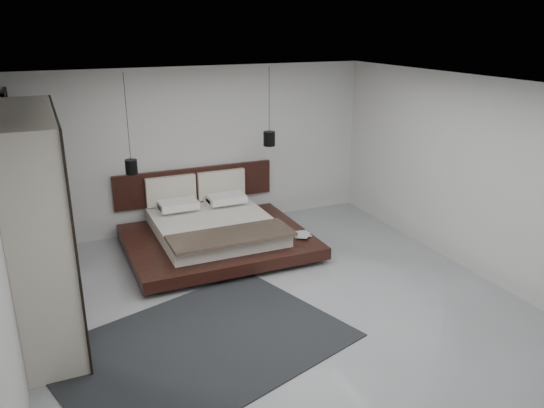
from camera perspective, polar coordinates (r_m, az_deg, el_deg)
name	(u,v)px	position (r m, az deg, el deg)	size (l,w,h in m)	color
floor	(273,298)	(7.17, 0.15, -10.03)	(6.00, 6.00, 0.00)	#989BA0
ceiling	(274,84)	(6.31, 0.18, 12.83)	(6.00, 6.00, 0.00)	white
wall_back	(204,149)	(9.33, -7.36, 5.94)	(6.00, 6.00, 0.00)	silver
wall_front	(434,311)	(4.27, 17.03, -10.96)	(6.00, 6.00, 0.00)	silver
wall_left	(8,234)	(6.11, -26.53, -2.95)	(6.00, 6.00, 0.00)	silver
wall_right	(461,172)	(8.24, 19.63, 3.25)	(6.00, 6.00, 0.00)	silver
lattice_screen	(18,182)	(8.48, -25.66, 2.18)	(0.05, 0.90, 2.60)	black
bed	(215,231)	(8.60, -6.18, -2.89)	(2.82, 2.41, 1.08)	black
book_lower	(297,235)	(8.44, 2.71, -3.35)	(0.20, 0.28, 0.03)	#99724C
book_upper	(297,235)	(8.40, 2.69, -3.30)	(0.19, 0.26, 0.02)	#99724C
pendant_left	(131,167)	(8.44, -14.90, 3.91)	(0.19, 0.19, 1.54)	black
pendant_right	(269,139)	(9.01, -0.30, 7.05)	(0.20, 0.20, 1.31)	black
wardrobe	(40,223)	(6.66, -23.69, -1.86)	(0.62, 2.63, 2.58)	beige
rug	(201,345)	(6.27, -7.63, -14.79)	(3.14, 2.25, 0.01)	black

